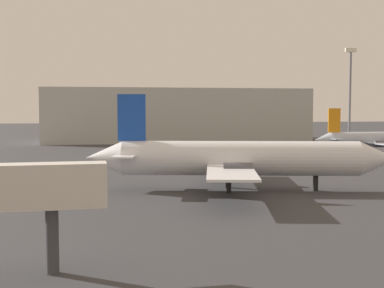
{
  "coord_description": "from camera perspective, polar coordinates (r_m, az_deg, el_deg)",
  "views": [
    {
      "loc": [
        -3.91,
        -10.34,
        8.94
      ],
      "look_at": [
        6.9,
        46.88,
        4.89
      ],
      "focal_mm": 48.83,
      "sensor_mm": 36.0,
      "label": 1
    }
  ],
  "objects": [
    {
      "name": "airplane_on_taxiway",
      "position": [
        56.49,
        5.04,
        -1.58
      ],
      "size": [
        33.57,
        27.75,
        10.41
      ],
      "rotation": [
        0.0,
        0.0,
        -0.22
      ],
      "color": "white",
      "rests_on": "ground_plane"
    },
    {
      "name": "light_mast_right",
      "position": [
        113.31,
        16.86,
        5.3
      ],
      "size": [
        2.4,
        0.5,
        21.2
      ],
      "color": "slate",
      "rests_on": "ground_plane"
    },
    {
      "name": "terminal_building",
      "position": [
        142.89,
        -1.86,
        3.19
      ],
      "size": [
        69.34,
        25.06,
        13.96
      ],
      "primitive_type": "cube",
      "color": "#B7B7B2",
      "rests_on": "ground_plane"
    },
    {
      "name": "airplane_far_left",
      "position": [
        102.78,
        19.05,
        0.47
      ],
      "size": [
        23.32,
        16.4,
        8.83
      ],
      "rotation": [
        0.0,
        0.0,
        0.0
      ],
      "color": "#B2BCCC",
      "rests_on": "ground_plane"
    }
  ]
}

